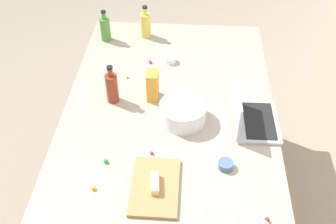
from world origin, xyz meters
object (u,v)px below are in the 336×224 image
at_px(bottle_olive, 105,28).
at_px(ramekin_wide, 226,165).
at_px(bottle_soy, 112,87).
at_px(butter_stick_left, 155,183).
at_px(ramekin_small, 170,59).
at_px(cutting_board, 155,187).
at_px(mixing_bowl_large, 183,112).
at_px(laptop, 251,117).
at_px(candy_bag, 153,85).
at_px(bottle_oil, 146,24).

bearing_deg(bottle_olive, ramekin_wide, 35.81).
xyz_separation_m(bottle_soy, butter_stick_left, (0.57, 0.28, -0.06)).
bearing_deg(ramekin_small, ramekin_wide, 20.84).
height_order(cutting_board, butter_stick_left, butter_stick_left).
xyz_separation_m(butter_stick_left, ramekin_wide, (-0.14, 0.32, -0.02)).
height_order(mixing_bowl_large, ramekin_small, mixing_bowl_large).
relative_size(bottle_soy, bottle_olive, 1.09).
relative_size(laptop, bottle_soy, 1.36).
bearing_deg(bottle_olive, cutting_board, 20.12).
xyz_separation_m(laptop, bottle_soy, (-0.13, -0.74, 0.05)).
bearing_deg(butter_stick_left, bottle_soy, -153.72).
distance_m(bottle_soy, ramekin_small, 0.48).
height_order(bottle_soy, cutting_board, bottle_soy).
distance_m(laptop, cutting_board, 0.63).
relative_size(bottle_olive, candy_bag, 1.24).
distance_m(mixing_bowl_large, candy_bag, 0.25).
distance_m(bottle_soy, butter_stick_left, 0.64).
bearing_deg(ramekin_wide, candy_bag, -141.01).
bearing_deg(mixing_bowl_large, candy_bag, -134.91).
bearing_deg(bottle_olive, bottle_oil, 103.27).
distance_m(bottle_olive, candy_bag, 0.67).
relative_size(ramekin_wide, candy_bag, 0.42).
bearing_deg(cutting_board, butter_stick_left, -0.00).
height_order(bottle_olive, cutting_board, bottle_olive).
relative_size(laptop, butter_stick_left, 2.85).
distance_m(bottle_soy, candy_bag, 0.22).
bearing_deg(candy_bag, ramekin_small, 167.47).
xyz_separation_m(bottle_soy, ramekin_wide, (0.43, 0.60, -0.07)).
bearing_deg(butter_stick_left, bottle_oil, -172.04).
distance_m(ramekin_wide, candy_bag, 0.61).
relative_size(bottle_olive, ramekin_small, 2.87).
relative_size(bottle_soy, ramekin_wide, 3.23).
xyz_separation_m(mixing_bowl_large, bottle_olive, (-0.73, -0.54, 0.03)).
distance_m(bottle_oil, ramekin_wide, 1.20).
bearing_deg(mixing_bowl_large, bottle_soy, -108.93).
bearing_deg(candy_bag, bottle_oil, -170.39).
bearing_deg(candy_bag, bottle_soy, -79.54).
height_order(laptop, cutting_board, laptop).
height_order(mixing_bowl_large, butter_stick_left, mixing_bowl_large).
distance_m(ramekin_small, candy_bag, 0.35).
bearing_deg(ramekin_small, laptop, 41.05).
relative_size(bottle_oil, ramekin_small, 2.98).
bearing_deg(mixing_bowl_large, bottle_olive, -143.82).
bearing_deg(bottle_olive, bottle_soy, 13.73).
xyz_separation_m(butter_stick_left, candy_bag, (-0.61, -0.07, 0.05)).
height_order(bottle_soy, ramekin_small, bottle_soy).
xyz_separation_m(bottle_oil, candy_bag, (0.62, 0.11, -0.00)).
distance_m(bottle_oil, candy_bag, 0.63).
bearing_deg(laptop, bottle_oil, -141.78).
relative_size(mixing_bowl_large, bottle_olive, 1.17).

